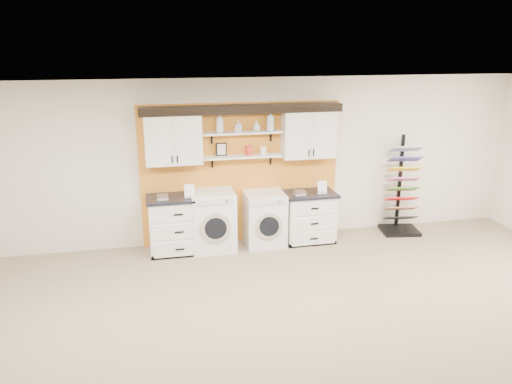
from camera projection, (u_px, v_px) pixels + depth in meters
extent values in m
plane|color=gray|center=(314.00, 379.00, 5.16)|extent=(10.00, 10.00, 0.00)
plane|color=white|center=(325.00, 107.00, 4.36)|extent=(10.00, 10.00, 0.00)
plane|color=beige|center=(241.00, 161.00, 8.50)|extent=(10.00, 0.00, 10.00)
cube|color=orange|center=(241.00, 173.00, 8.53)|extent=(3.40, 0.07, 2.40)
cube|color=white|center=(173.00, 138.00, 7.94)|extent=(0.90, 0.34, 0.84)
cube|color=white|center=(159.00, 141.00, 7.73)|extent=(0.42, 0.01, 0.78)
cube|color=white|center=(188.00, 140.00, 7.82)|extent=(0.42, 0.01, 0.78)
cube|color=white|center=(308.00, 133.00, 8.41)|extent=(0.90, 0.34, 0.84)
cube|color=white|center=(299.00, 135.00, 8.20)|extent=(0.42, 0.01, 0.78)
cube|color=white|center=(324.00, 134.00, 8.29)|extent=(0.42, 0.01, 0.78)
cube|color=white|center=(243.00, 156.00, 8.28)|extent=(1.32, 0.28, 0.03)
cube|color=white|center=(243.00, 133.00, 8.16)|extent=(1.32, 0.28, 0.03)
cube|color=black|center=(242.00, 108.00, 8.07)|extent=(3.30, 0.40, 0.10)
cube|color=black|center=(245.00, 113.00, 7.91)|extent=(3.30, 0.04, 0.04)
cube|color=black|center=(221.00, 149.00, 8.21)|extent=(0.18, 0.02, 0.22)
cube|color=beige|center=(221.00, 149.00, 8.21)|extent=(0.14, 0.01, 0.18)
cylinder|color=red|center=(249.00, 150.00, 8.27)|extent=(0.11, 0.11, 0.16)
cylinder|color=silver|center=(263.00, 150.00, 8.32)|extent=(0.10, 0.10, 0.14)
cube|color=white|center=(178.00, 225.00, 8.21)|extent=(0.91, 0.60, 0.91)
cube|color=black|center=(180.00, 255.00, 8.08)|extent=(0.91, 0.06, 0.07)
cube|color=black|center=(176.00, 198.00, 8.07)|extent=(0.98, 0.66, 0.04)
cube|color=white|center=(178.00, 214.00, 7.84)|extent=(0.83, 0.02, 0.25)
cube|color=white|center=(179.00, 232.00, 7.92)|extent=(0.83, 0.02, 0.25)
cube|color=white|center=(180.00, 249.00, 8.01)|extent=(0.83, 0.02, 0.25)
cube|color=white|center=(309.00, 217.00, 8.69)|extent=(0.84, 0.60, 0.84)
cube|color=black|center=(313.00, 244.00, 8.55)|extent=(0.84, 0.06, 0.07)
cube|color=black|center=(309.00, 193.00, 8.56)|extent=(0.90, 0.66, 0.04)
cube|color=white|center=(315.00, 208.00, 8.32)|extent=(0.76, 0.02, 0.23)
cube|color=white|center=(314.00, 223.00, 8.40)|extent=(0.76, 0.02, 0.23)
cube|color=white|center=(314.00, 238.00, 8.48)|extent=(0.76, 0.02, 0.23)
cube|color=white|center=(213.00, 220.00, 8.32)|extent=(0.72, 0.66, 1.00)
cube|color=silver|center=(215.00, 202.00, 7.88)|extent=(0.61, 0.02, 0.11)
cylinder|color=silver|center=(216.00, 228.00, 8.01)|extent=(0.51, 0.05, 0.51)
cylinder|color=black|center=(216.00, 229.00, 7.98)|extent=(0.36, 0.03, 0.36)
cube|color=white|center=(264.00, 218.00, 8.51)|extent=(0.66, 0.66, 0.92)
cube|color=silver|center=(269.00, 202.00, 8.08)|extent=(0.56, 0.02, 0.10)
cylinder|color=silver|center=(269.00, 226.00, 8.20)|extent=(0.47, 0.05, 0.47)
cylinder|color=black|center=(269.00, 227.00, 8.18)|extent=(0.33, 0.03, 0.33)
cube|color=black|center=(399.00, 230.00, 9.16)|extent=(0.72, 0.63, 0.06)
cube|color=black|center=(400.00, 181.00, 9.09)|extent=(0.06, 0.06, 1.73)
cube|color=black|center=(400.00, 218.00, 9.12)|extent=(0.58, 0.38, 0.15)
cube|color=#A45F44|center=(401.00, 208.00, 9.06)|extent=(0.58, 0.38, 0.15)
cube|color=red|center=(402.00, 199.00, 9.01)|extent=(0.58, 0.38, 0.15)
cube|color=#408D26|center=(402.00, 189.00, 8.96)|extent=(0.58, 0.38, 0.15)
cube|color=#F76EC7|center=(403.00, 179.00, 8.90)|extent=(0.58, 0.38, 0.15)
cube|color=yellow|center=(404.00, 169.00, 8.85)|extent=(0.58, 0.38, 0.15)
cube|color=#4138C6|center=(405.00, 159.00, 8.80)|extent=(0.58, 0.38, 0.15)
cube|color=#BCBCBC|center=(406.00, 149.00, 8.75)|extent=(0.58, 0.38, 0.15)
imported|color=silver|center=(220.00, 122.00, 8.03)|extent=(0.18, 0.18, 0.33)
imported|color=silver|center=(238.00, 126.00, 8.12)|extent=(0.12, 0.12, 0.19)
imported|color=silver|center=(256.00, 126.00, 8.18)|extent=(0.15, 0.15, 0.17)
imported|color=silver|center=(270.00, 120.00, 8.20)|extent=(0.14, 0.14, 0.34)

